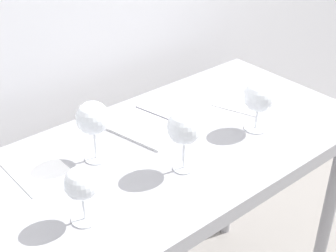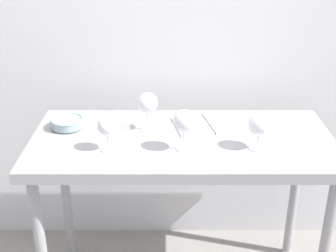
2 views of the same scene
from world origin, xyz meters
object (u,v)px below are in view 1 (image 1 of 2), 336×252
object	(u,v)px
wine_glass_near_left	(81,185)
open_notebook	(162,118)
wine_glass_near_right	(259,98)
wine_glass_far_left	(93,119)
wine_glass_near_center	(183,129)
tasting_sheet_lower	(231,100)
tasting_sheet_upper	(36,168)

from	to	relation	value
wine_glass_near_left	open_notebook	world-z (taller)	wine_glass_near_left
open_notebook	wine_glass_near_right	bearing A→B (deg)	-63.89
wine_glass_far_left	wine_glass_near_center	world-z (taller)	same
wine_glass_near_right	wine_glass_near_left	world-z (taller)	wine_glass_near_right
wine_glass_near_right	open_notebook	size ratio (longest dim) A/B	0.45
wine_glass_near_left	tasting_sheet_lower	xyz separation A→B (m)	(0.74, 0.20, -0.11)
open_notebook	tasting_sheet_lower	distance (m)	0.28
wine_glass_far_left	wine_glass_near_center	distance (m)	0.26
wine_glass_near_center	tasting_sheet_upper	xyz separation A→B (m)	(-0.32, 0.27, -0.13)
wine_glass_near_right	wine_glass_near_left	xyz separation A→B (m)	(-0.65, -0.01, -0.00)
wine_glass_far_left	tasting_sheet_lower	xyz separation A→B (m)	(0.57, -0.00, -0.13)
wine_glass_near_right	wine_glass_far_left	bearing A→B (deg)	158.70
wine_glass_far_left	tasting_sheet_lower	size ratio (longest dim) A/B	0.75
wine_glass_far_left	wine_glass_near_right	xyz separation A→B (m)	(0.49, -0.19, -0.02)
wine_glass_near_left	tasting_sheet_lower	bearing A→B (deg)	15.26
wine_glass_near_left	tasting_sheet_upper	world-z (taller)	wine_glass_near_left
tasting_sheet_upper	tasting_sheet_lower	bearing A→B (deg)	-6.31
wine_glass_far_left	wine_glass_near_right	world-z (taller)	wine_glass_far_left
wine_glass_near_left	wine_glass_near_right	bearing A→B (deg)	1.25
tasting_sheet_upper	wine_glass_near_right	bearing A→B (deg)	-22.42
wine_glass_near_left	tasting_sheet_upper	xyz separation A→B (m)	(0.01, 0.28, -0.11)
open_notebook	tasting_sheet_upper	world-z (taller)	open_notebook
tasting_sheet_upper	tasting_sheet_lower	distance (m)	0.73
wine_glass_near_right	wine_glass_near_left	size ratio (longest dim) A/B	1.06
wine_glass_near_right	tasting_sheet_upper	bearing A→B (deg)	158.07
wine_glass_far_left	tasting_sheet_lower	world-z (taller)	wine_glass_far_left
wine_glass_near_left	tasting_sheet_upper	size ratio (longest dim) A/B	0.66
tasting_sheet_upper	tasting_sheet_lower	size ratio (longest dim) A/B	0.95
wine_glass_far_left	wine_glass_near_left	bearing A→B (deg)	-128.99
wine_glass_near_center	wine_glass_near_left	size ratio (longest dim) A/B	1.20
wine_glass_near_center	wine_glass_near_left	bearing A→B (deg)	-179.69
wine_glass_near_right	tasting_sheet_lower	size ratio (longest dim) A/B	0.67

